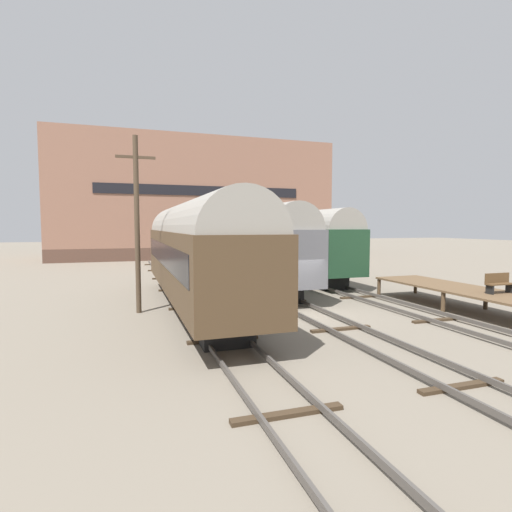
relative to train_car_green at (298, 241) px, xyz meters
The scene contains 12 objects.
ground_plane 13.07m from the train_car_green, 112.21° to the right, with size 200.00×200.00×0.00m, color slate.
track_left 15.47m from the train_car_green, 129.23° to the right, with size 2.60×60.00×0.26m.
track_middle 13.04m from the train_car_green, 112.21° to the right, with size 2.60×60.00×0.26m.
track_right 12.12m from the train_car_green, 90.00° to the right, with size 2.60×60.00×0.26m.
train_car_green is the anchor object (origin of this frame).
train_car_brown 13.07m from the train_car_green, 137.36° to the right, with size 3.13×17.98×5.36m.
train_car_grey 5.80m from the train_car_green, 145.97° to the right, with size 3.03×15.41×5.38m.
station_platform 13.93m from the train_car_green, 78.32° to the right, with size 2.95×10.39×1.10m.
bench 15.39m from the train_car_green, 78.17° to the right, with size 1.40×0.40×0.91m.
person_worker 15.21m from the train_car_green, 116.97° to the right, with size 0.32×0.32×1.65m.
utility_pole 15.25m from the train_car_green, 144.19° to the right, with size 1.80×0.24×8.34m.
warehouse_building 27.69m from the train_car_green, 97.63° to the left, with size 35.89×12.96×15.43m.
Camera 1 is at (-8.11, -16.75, 4.13)m, focal length 28.00 mm.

